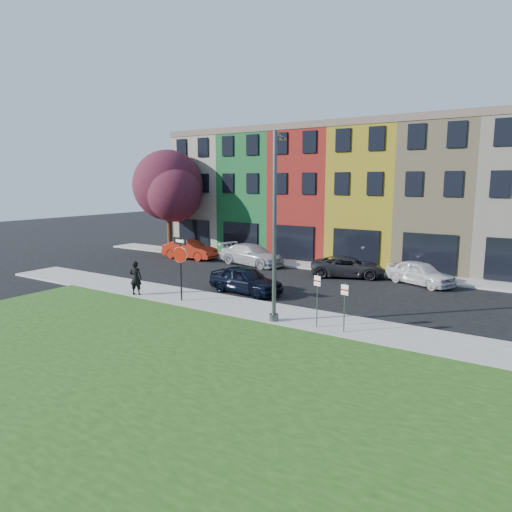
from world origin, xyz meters
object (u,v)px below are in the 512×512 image
Objects in this scene: stop_sign at (180,256)px; street_lamp at (275,228)px; man at (136,278)px; sedan_near at (246,280)px.

street_lamp reaches higher than stop_sign.
stop_sign reaches higher than man.
man is (-2.88, -0.38, -1.40)m from stop_sign.
man reaches higher than sedan_near.
sedan_near is 6.47m from street_lamp.
stop_sign is 1.78× the size of man.
street_lamp is at bearing -124.89° from sedan_near.
stop_sign is at bearing 157.08° from street_lamp.
street_lamp is (8.54, 0.19, 3.16)m from man.
man is 0.40× the size of sedan_near.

